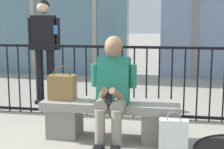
{
  "coord_description": "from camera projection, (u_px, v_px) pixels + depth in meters",
  "views": [
    {
      "loc": [
        0.69,
        -3.74,
        1.39
      ],
      "look_at": [
        0.0,
        0.1,
        0.75
      ],
      "focal_mm": 53.73,
      "sensor_mm": 36.0,
      "label": 1
    }
  ],
  "objects": [
    {
      "name": "shopping_bag",
      "position": [
        173.0,
        137.0,
        3.47
      ],
      "size": [
        0.3,
        0.13,
        0.47
      ],
      "color": "white",
      "rests_on": "ground"
    },
    {
      "name": "seated_person_with_phone",
      "position": [
        112.0,
        87.0,
        3.74
      ],
      "size": [
        0.52,
        0.66,
        1.21
      ],
      "color": "gray",
      "rests_on": "ground"
    },
    {
      "name": "bystander_at_railing",
      "position": [
        44.0,
        44.0,
        5.52
      ],
      "size": [
        0.55,
        0.29,
        1.71
      ],
      "color": "black",
      "rests_on": "ground"
    },
    {
      "name": "handbag_on_bench",
      "position": [
        62.0,
        87.0,
        3.97
      ],
      "size": [
        0.31,
        0.19,
        0.41
      ],
      "color": "olive",
      "rests_on": "stone_bench"
    },
    {
      "name": "ground_plane",
      "position": [
        111.0,
        138.0,
        3.98
      ],
      "size": [
        60.0,
        60.0,
        0.0
      ],
      "primitive_type": "plane",
      "color": "#A8A091"
    },
    {
      "name": "plaza_railing",
      "position": [
        122.0,
        81.0,
        4.76
      ],
      "size": [
        8.04,
        0.04,
        1.03
      ],
      "color": "black",
      "rests_on": "ground"
    },
    {
      "name": "stone_bench",
      "position": [
        110.0,
        116.0,
        3.93
      ],
      "size": [
        1.6,
        0.44,
        0.45
      ],
      "color": "gray",
      "rests_on": "ground"
    }
  ]
}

